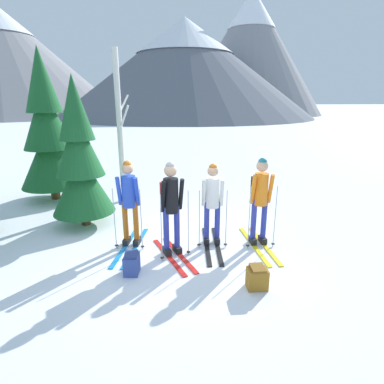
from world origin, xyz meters
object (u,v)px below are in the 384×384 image
birch_tree_tall (120,128)px  skier_in_orange (260,196)px  pine_tree_near (48,133)px  backpack_on_snow_beside (132,263)px  backpack_on_snow_front (257,278)px  skier_in_white (212,200)px  skier_in_blue (129,200)px  pine_tree_mid (80,160)px  skier_in_black (171,203)px

birch_tree_tall → skier_in_orange: bearing=-45.6°
pine_tree_near → backpack_on_snow_beside: size_ratio=11.38×
skier_in_orange → pine_tree_near: bearing=145.8°
skier_in_orange → backpack_on_snow_front: (-0.48, -1.58, -0.85)m
skier_in_white → birch_tree_tall: (-2.17, 3.10, 1.18)m
skier_in_blue → skier_in_white: size_ratio=1.03×
skier_in_orange → backpack_on_snow_beside: bearing=-159.3°
pine_tree_mid → skier_in_black: bearing=-39.4°
skier_in_black → skier_in_orange: bearing=9.0°
skier_in_blue → pine_tree_near: size_ratio=0.42×
skier_in_orange → birch_tree_tall: bearing=134.4°
pine_tree_mid → birch_tree_tall: (0.70, 1.81, 0.56)m
skier_in_blue → birch_tree_tall: birch_tree_tall is taller
skier_in_orange → backpack_on_snow_front: skier_in_orange is taller
skier_in_white → pine_tree_near: 5.61m
skier_in_blue → skier_in_orange: 2.63m
skier_in_black → birch_tree_tall: (-1.33, 3.48, 1.09)m
skier_in_blue → backpack_on_snow_beside: skier_in_blue is taller
pine_tree_mid → birch_tree_tall: bearing=68.8°
birch_tree_tall → skier_in_black: bearing=-69.2°
backpack_on_snow_front → pine_tree_near: bearing=132.8°
pine_tree_near → birch_tree_tall: bearing=-9.8°
skier_in_black → pine_tree_near: pine_tree_near is taller
skier_in_blue → birch_tree_tall: bearing=99.4°
skier_in_orange → pine_tree_near: pine_tree_near is taller
skier_in_black → skier_in_white: bearing=24.2°
skier_in_white → skier_in_orange: bearing=-5.6°
skier_in_white → skier_in_orange: 0.97m
pine_tree_near → pine_tree_mid: size_ratio=1.25×
birch_tree_tall → backpack_on_snow_beside: 4.62m
skier_in_black → birch_tree_tall: bearing=110.8°
backpack_on_snow_beside → skier_in_blue: bearing=95.7°
skier_in_orange → skier_in_white: bearing=174.4°
skier_in_black → skier_in_orange: skier_in_black is taller
skier_in_blue → birch_tree_tall: (-0.50, 3.04, 1.16)m
skier_in_white → pine_tree_near: pine_tree_near is taller
pine_tree_mid → backpack_on_snow_beside: (1.32, -2.33, -1.39)m
skier_in_orange → birch_tree_tall: size_ratio=0.43×
pine_tree_near → backpack_on_snow_beside: (2.73, -4.51, -1.79)m
backpack_on_snow_beside → skier_in_orange: bearing=20.7°
pine_tree_mid → backpack_on_snow_front: size_ratio=9.08×
skier_in_black → backpack_on_snow_beside: 1.30m
backpack_on_snow_front → birch_tree_tall: bearing=119.0°
birch_tree_tall → backpack_on_snow_beside: bearing=-81.6°
skier_in_black → skier_in_orange: size_ratio=1.01×
birch_tree_tall → skier_in_blue: bearing=-80.6°
skier_in_white → skier_in_blue: bearing=177.8°
pine_tree_mid → pine_tree_near: bearing=122.9°
skier_in_black → pine_tree_near: size_ratio=0.42×
backpack_on_snow_front → backpack_on_snow_beside: 2.13m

